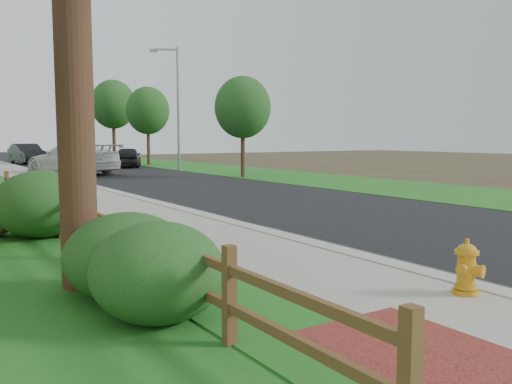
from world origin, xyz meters
TOP-DOWN VIEW (x-y plane):
  - ground at (0.00, 0.00)m, footprint 120.00×120.00m
  - road at (4.60, 35.00)m, footprint 8.00×90.00m
  - curb at (0.40, 35.00)m, footprint 0.40×90.00m
  - wet_gutter at (0.75, 35.00)m, footprint 0.50×90.00m
  - sidewalk at (-0.90, 35.00)m, footprint 2.20×90.00m
  - verge_far at (11.50, 35.00)m, footprint 6.00×90.00m
  - brick_patch at (-2.20, -1.00)m, footprint 1.60×2.40m
  - ranch_fence at (-3.60, 6.40)m, footprint 0.12×16.92m
  - fire_hydrant at (-0.10, 0.07)m, footprint 0.50×0.40m
  - white_suv at (2.00, 28.38)m, footprint 4.95×6.78m
  - dark_car_mid at (7.20, 33.45)m, footprint 3.26×4.61m
  - dark_car_far at (2.00, 42.53)m, footprint 2.29×5.12m
  - streetlight at (8.56, 28.11)m, footprint 1.74×0.84m
  - shrub_a at (-3.90, 1.58)m, footprint 1.86×1.86m
  - shrub_b at (-3.90, 2.63)m, footprint 1.74×1.74m
  - shrub_c at (-3.90, 8.07)m, footprint 2.64×2.64m
  - tree_near_right at (9.00, 20.57)m, footprint 3.03×3.03m
  - tree_mid_right at (9.67, 35.66)m, footprint 3.34×3.34m
  - tree_far_right at (9.33, 42.85)m, footprint 3.90×3.90m

SIDE VIEW (x-z plane):
  - ground at x=0.00m, z-range 0.00..0.00m
  - road at x=4.60m, z-range 0.00..0.02m
  - verge_far at x=11.50m, z-range 0.00..0.04m
  - wet_gutter at x=0.75m, z-range 0.02..0.02m
  - sidewalk at x=-0.90m, z-range 0.00..0.10m
  - brick_patch at x=-2.20m, z-range 0.00..0.11m
  - curb at x=0.40m, z-range 0.00..0.12m
  - fire_hydrant at x=-0.10m, z-range 0.07..0.82m
  - shrub_b at x=-3.90m, z-range 0.00..1.20m
  - shrub_a at x=-3.90m, z-range 0.00..1.21m
  - ranch_fence at x=-3.60m, z-range 0.07..1.17m
  - shrub_c at x=-3.90m, z-range 0.00..1.48m
  - dark_car_mid at x=7.20m, z-range 0.02..1.48m
  - dark_car_far at x=2.00m, z-range 0.02..1.65m
  - white_suv at x=2.00m, z-range 0.02..1.85m
  - tree_near_right at x=9.00m, z-range 1.05..6.49m
  - tree_mid_right at x=9.67m, z-range 1.18..7.24m
  - streetlight at x=8.56m, z-range 0.53..8.45m
  - tree_far_right at x=9.33m, z-range 1.43..8.63m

